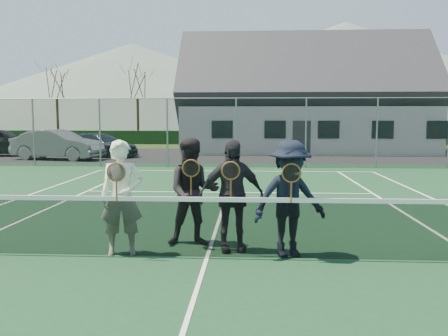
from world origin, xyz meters
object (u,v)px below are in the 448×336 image
Objects in this scene: clubhouse at (304,89)px; player_c at (231,195)px; car_c at (101,145)px; player_d at (290,199)px; player_a at (122,197)px; player_b at (193,192)px; tennis_net at (207,225)px; car_b at (58,145)px.

clubhouse is 8.67× the size of player_c.
player_d is at bearing -130.68° from car_c.
player_a is at bearing -102.64° from clubhouse.
player_b is at bearing 153.60° from player_c.
clubhouse is at bearing 80.54° from tennis_net.
car_c is at bearing -27.16° from car_b.
tennis_net is 6.49× the size of player_a.
player_c is 0.94m from player_d.
car_b is at bearing 115.52° from player_a.
player_a is (6.33, -18.73, 0.28)m from car_c.
car_c is (1.63, 2.06, -0.13)m from car_b.
player_c is (8.04, -18.44, 0.28)m from car_c.
tennis_net is (9.31, -16.83, -0.24)m from car_b.
tennis_net is 0.91m from player_b.
player_a is (-1.35, 0.15, 0.38)m from tennis_net.
player_b is (-0.30, 0.77, 0.38)m from tennis_net.
player_d reaches higher than car_b.
clubhouse is (13.31, 7.17, 3.21)m from car_b.
clubhouse reaches higher than player_d.
car_b is 19.71m from player_d.
tennis_net is 0.69m from player_c.
tennis_net is at bearing -68.71° from player_b.
player_c is (9.66, -16.38, 0.15)m from car_b.
player_b is at bearing -100.49° from clubhouse.
car_c is at bearing -156.36° from clubhouse.
car_b is at bearing 118.94° from tennis_net.
player_b is (9.01, -16.06, 0.15)m from car_b.
car_b is at bearing 119.29° from player_b.
player_b is (-4.30, -23.23, -3.07)m from clubhouse.
car_b is 2.61× the size of player_a.
clubhouse is at bearing 77.36° from player_a.
player_b is 1.00× the size of player_d.
car_c is 20.73m from player_d.
player_b is 1.66m from player_d.
player_b is (7.38, -18.12, 0.28)m from car_c.
player_a is 2.61m from player_d.
clubhouse is (4.00, 24.00, 3.45)m from tennis_net.
clubhouse is at bearing 79.51° from player_b.
car_c is at bearing 108.68° from player_a.
player_b is 0.73m from player_c.
player_a is at bearing 173.57° from tennis_net.
car_c is 19.56m from player_b.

